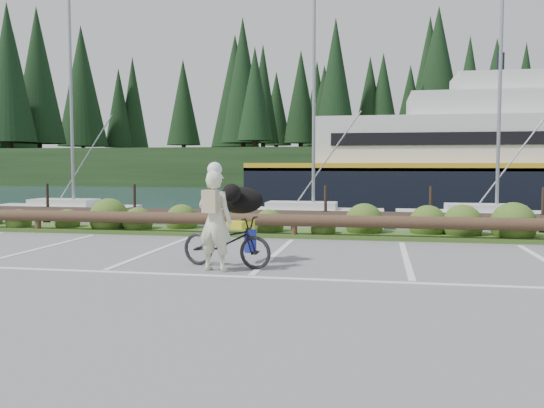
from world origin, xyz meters
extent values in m
plane|color=slate|center=(0.00, 0.00, 0.00)|extent=(72.00, 72.00, 0.00)
plane|color=#182D3A|center=(0.00, 48.00, -1.20)|extent=(160.00, 160.00, 0.00)
cube|color=#3D5B21|center=(0.00, 5.30, 0.05)|extent=(34.00, 1.60, 0.10)
imported|color=black|center=(-0.61, 0.44, 0.46)|extent=(1.84, 0.99, 0.92)
imported|color=beige|center=(-0.70, 0.04, 0.87)|extent=(0.71, 0.55, 1.73)
ellipsoid|color=black|center=(-0.48, 0.99, 1.17)|extent=(0.61, 0.94, 0.50)
camera|label=1|loc=(2.06, -9.44, 1.85)|focal=38.00mm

